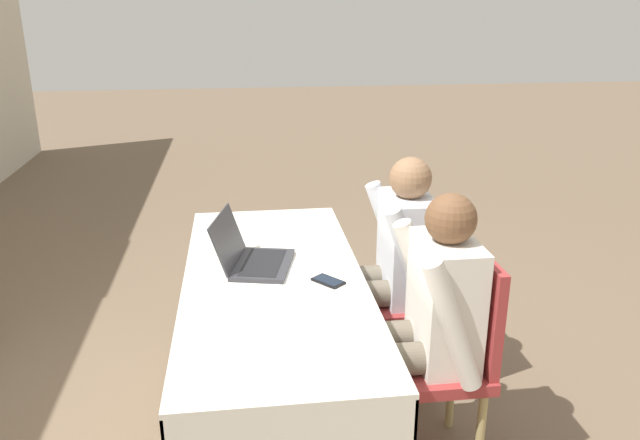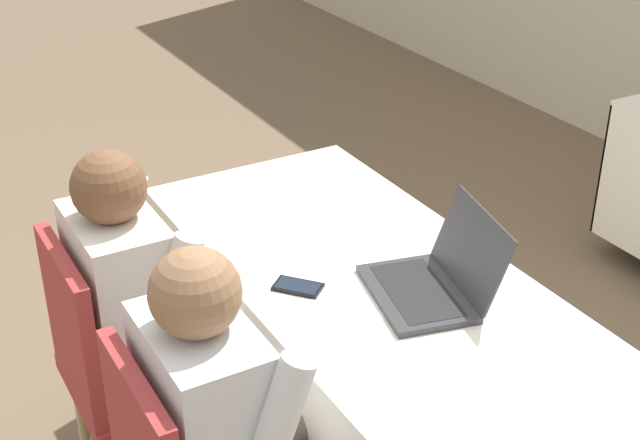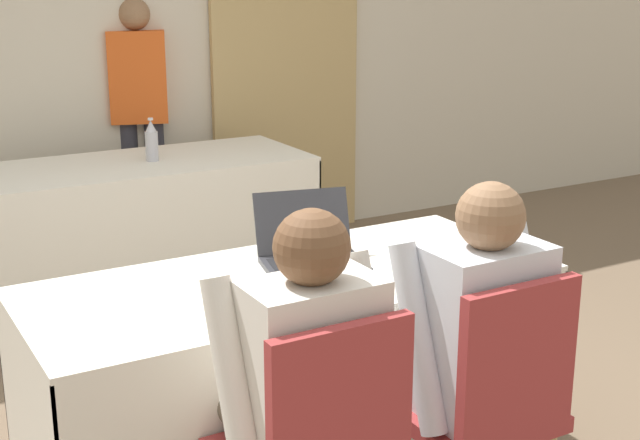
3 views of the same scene
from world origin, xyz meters
name	(u,v)px [view 3 (image 3 of 3)]	position (x,y,z in m)	size (l,w,h in m)	color
wall_back	(67,41)	(0.00, 2.75, 1.35)	(12.00, 0.06, 2.70)	beige
curtain_panel	(286,37)	(1.40, 2.69, 1.33)	(1.06, 0.04, 2.65)	tan
conference_table_near	(291,327)	(0.00, 0.00, 0.57)	(1.80, 0.77, 0.75)	white
conference_table_far	(143,195)	(0.17, 2.04, 0.57)	(1.80, 0.77, 0.75)	white
laptop	(311,251)	(0.13, 0.09, 0.80)	(0.41, 0.39, 0.24)	#333338
cell_phone	(301,300)	(-0.08, -0.22, 0.76)	(0.15, 0.14, 0.01)	black
paper_beside_laptop	(323,283)	(0.06, -0.11, 0.75)	(0.29, 0.35, 0.00)	white
paper_centre_table	(148,287)	(-0.46, 0.15, 0.75)	(0.24, 0.32, 0.00)	white
water_bottle	(152,142)	(0.23, 2.03, 0.86)	(0.07, 0.07, 0.23)	#B7B7C1
chair_near_right	(486,402)	(0.29, -0.69, 0.52)	(0.44, 0.44, 0.93)	tan
person_checkered_shirt	(298,383)	(-0.29, -0.59, 0.68)	(0.50, 0.52, 1.19)	#665B4C
person_white_shirt	(466,340)	(0.29, -0.59, 0.68)	(0.50, 0.52, 1.19)	#665B4C
person_red_shirt	(140,112)	(0.40, 2.72, 0.91)	(0.39, 0.30, 1.59)	#33333D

